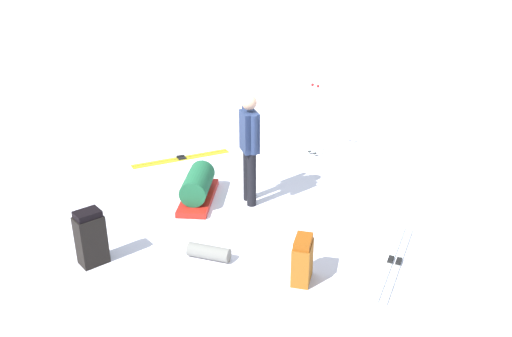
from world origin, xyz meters
TOP-DOWN VIEW (x-y plane):
  - ground_plane at (0.00, 0.00)m, footprint 80.00×80.00m
  - skier_standing at (0.32, -0.05)m, footprint 0.56×0.27m
  - ski_pair_near at (2.41, 0.37)m, footprint 0.17×1.83m
  - ski_pair_far at (-1.96, -0.99)m, footprint 1.27×1.46m
  - backpack_large_dark at (-1.77, 0.25)m, footprint 0.42×0.39m
  - backpack_bright at (-0.32, 2.41)m, footprint 0.33×0.38m
  - ski_poles_planted_near at (1.53, -1.90)m, footprint 0.19×0.11m
  - gear_sled at (0.73, 0.65)m, footprint 1.28×1.01m
  - sleeping_mat_rolled at (-0.87, 1.08)m, footprint 0.51×0.52m

SIDE VIEW (x-z plane):
  - ground_plane at x=0.00m, z-range 0.00..0.00m
  - ski_pair_near at x=2.41m, z-range -0.01..0.04m
  - ski_pair_far at x=-1.96m, z-range -0.01..0.04m
  - sleeping_mat_rolled at x=-0.87m, z-range 0.00..0.18m
  - gear_sled at x=0.73m, z-range -0.02..0.47m
  - backpack_large_dark at x=-1.77m, z-range -0.01..0.57m
  - backpack_bright at x=-0.32m, z-range -0.01..0.72m
  - ski_poles_planted_near at x=1.53m, z-range 0.07..1.43m
  - skier_standing at x=0.32m, z-range 0.10..1.80m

